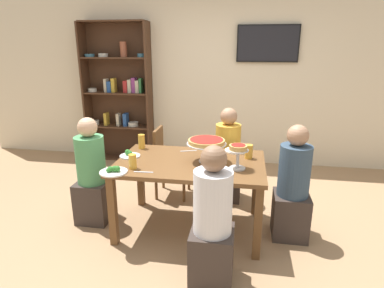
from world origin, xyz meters
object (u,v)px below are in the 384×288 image
diner_near_right (212,226)px  cutlery_knife_near (188,151)px  beer_glass_amber_spare (249,152)px  diner_far_right (227,161)px  personal_pizza_stand (238,151)px  water_glass_clear_near (208,169)px  salad_plate_far_diner (237,150)px  bookshelf (119,92)px  dining_table (190,170)px  beer_glass_amber_short (142,142)px  cutlery_fork_near (143,172)px  chair_far_left (167,159)px  salad_plate_near_diner (114,171)px  salad_plate_spare (129,155)px  diner_head_east (292,191)px  television (268,43)px  beer_glass_amber_tall (133,162)px  deep_dish_pizza_stand (207,143)px  diner_head_west (92,178)px

diner_near_right → cutlery_knife_near: 1.17m
diner_near_right → beer_glass_amber_spare: bearing=-15.7°
diner_far_right → beer_glass_amber_spare: diner_far_right is taller
personal_pizza_stand → water_glass_clear_near: personal_pizza_stand is taller
diner_near_right → diner_far_right: same height
salad_plate_far_diner → bookshelf: bearing=140.8°
dining_table → beer_glass_amber_short: size_ratio=9.15×
personal_pizza_stand → water_glass_clear_near: (-0.25, -0.20, -0.11)m
beer_glass_amber_short → cutlery_fork_near: bearing=-70.8°
bookshelf → beer_glass_amber_short: bookshelf is taller
chair_far_left → salad_plate_far_diner: (0.86, -0.34, 0.27)m
salad_plate_near_diner → beer_glass_amber_spare: bearing=26.8°
chair_far_left → cutlery_fork_near: (0.05, -1.10, 0.26)m
cutlery_knife_near → salad_plate_spare: bearing=6.7°
bookshelf → diner_far_right: 2.34m
salad_plate_spare → water_glass_clear_near: water_glass_clear_near is taller
bookshelf → diner_head_east: bearing=-38.3°
dining_table → television: 2.56m
cutlery_knife_near → beer_glass_amber_spare: bearing=149.4°
beer_glass_amber_tall → diner_near_right: bearing=-30.6°
cutlery_knife_near → deep_dish_pizza_stand: bearing=108.5°
salad_plate_spare → dining_table: bearing=-3.5°
personal_pizza_stand → cutlery_fork_near: (-0.84, -0.23, -0.17)m
bookshelf → deep_dish_pizza_stand: bearing=-49.8°
diner_head_west → salad_plate_near_diner: bearing=-43.2°
beer_glass_amber_spare → deep_dish_pizza_stand: bearing=-157.3°
diner_head_west → deep_dish_pizza_stand: (1.21, 0.03, 0.44)m
dining_table → deep_dish_pizza_stand: size_ratio=3.77×
chair_far_left → beer_glass_amber_spare: (0.99, -0.55, 0.33)m
bookshelf → chair_far_left: bearing=-49.0°
bookshelf → chair_far_left: (1.11, -1.28, -0.63)m
bookshelf → personal_pizza_stand: (2.00, -2.14, -0.21)m
television → diner_near_right: bearing=-99.6°
beer_glass_amber_short → beer_glass_amber_tall: bearing=-79.6°
salad_plate_spare → water_glass_clear_near: (0.87, -0.37, 0.04)m
diner_head_east → water_glass_clear_near: diner_head_east is taller
television → diner_far_right: (-0.46, -1.35, -1.38)m
personal_pizza_stand → beer_glass_amber_spare: size_ratio=1.62×
diner_far_right → salad_plate_near_diner: diner_far_right is taller
diner_head_east → diner_far_right: same height
deep_dish_pizza_stand → cutlery_knife_near: 0.43m
salad_plate_spare → beer_glass_amber_short: bearing=81.9°
television → cutlery_fork_near: (-1.16, -2.47, -1.13)m
salad_plate_near_diner → diner_head_east: bearing=14.8°
dining_table → beer_glass_amber_short: beer_glass_amber_short is taller
diner_near_right → diner_far_right: (0.02, 1.51, 0.00)m
diner_near_right → cutlery_fork_near: size_ratio=6.39×
television → bookshelf: bearing=-177.8°
diner_near_right → beer_glass_amber_tall: size_ratio=8.31×
diner_near_right → diner_head_east: (0.70, 0.77, 0.00)m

